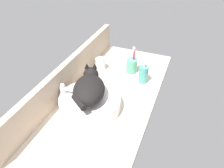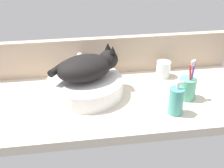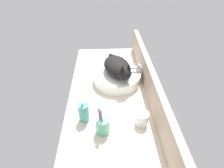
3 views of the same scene
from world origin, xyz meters
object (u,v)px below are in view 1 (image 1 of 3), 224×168
cat (89,88)px  water_glass (101,64)px  soap_dispenser (143,74)px  toothbrush_cup (132,65)px  sink_basin (90,103)px  faucet (65,93)px

cat → water_glass: 41.21cm
soap_dispenser → toothbrush_cup: size_ratio=0.79×
soap_dispenser → cat: bearing=147.7°
toothbrush_cup → water_glass: bearing=101.1°
sink_basin → toothbrush_cup: (44.09, -10.45, 1.42)cm
toothbrush_cup → water_glass: toothbrush_cup is taller
sink_basin → soap_dispenser: bearing=-30.8°
faucet → water_glass: size_ratio=1.71×
sink_basin → toothbrush_cup: bearing=-13.3°
cat → soap_dispenser: size_ratio=2.11×
soap_dispenser → toothbrush_cup: (8.79, 10.56, -0.72)cm
water_glass → toothbrush_cup: bearing=-78.9°
faucet → cat: bearing=-80.6°
sink_basin → faucet: size_ratio=2.51×
faucet → soap_dispenser: (36.38, -35.69, -1.41)cm
faucet → water_glass: bearing=-4.7°
faucet → soap_dispenser: size_ratio=0.92×
water_glass → faucet: bearing=175.3°
sink_basin → soap_dispenser: 41.14cm
sink_basin → soap_dispenser: (35.30, -21.01, 2.14)cm
sink_basin → water_glass: water_glass is taller
faucet → soap_dispenser: 50.98cm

